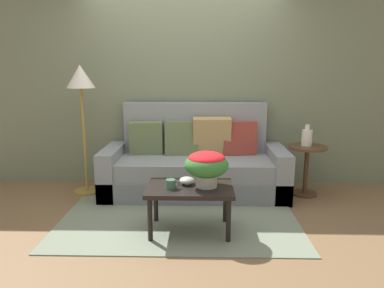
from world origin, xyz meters
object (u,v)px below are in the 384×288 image
(side_table, at_px, (307,161))
(snack_bowl, at_px, (187,180))
(potted_plant, at_px, (207,165))
(floor_lamp, at_px, (81,90))
(coffee_mug, at_px, (171,184))
(couch, at_px, (194,165))
(coffee_table, at_px, (190,192))
(table_vase, at_px, (307,137))

(side_table, height_order, snack_bowl, side_table)
(potted_plant, bearing_deg, floor_lamp, 144.23)
(coffee_mug, bearing_deg, snack_bowl, 40.91)
(couch, relative_size, coffee_mug, 16.93)
(floor_lamp, relative_size, potted_plant, 3.87)
(side_table, relative_size, floor_lamp, 0.39)
(potted_plant, distance_m, snack_bowl, 0.26)
(couch, bearing_deg, coffee_mug, -99.23)
(potted_plant, relative_size, snack_bowl, 2.79)
(coffee_table, xyz_separation_m, potted_plant, (0.15, 0.00, 0.27))
(floor_lamp, bearing_deg, snack_bowl, -37.88)
(snack_bowl, bearing_deg, couch, 87.22)
(side_table, bearing_deg, coffee_table, -142.88)
(couch, distance_m, potted_plant, 1.18)
(floor_lamp, bearing_deg, side_table, -0.31)
(snack_bowl, height_order, table_vase, table_vase)
(potted_plant, relative_size, coffee_mug, 3.10)
(couch, bearing_deg, snack_bowl, -92.78)
(table_vase, bearing_deg, side_table, -59.66)
(couch, xyz_separation_m, snack_bowl, (-0.05, -1.07, 0.14))
(couch, bearing_deg, table_vase, -2.44)
(coffee_mug, height_order, table_vase, table_vase)
(coffee_table, bearing_deg, potted_plant, 0.47)
(coffee_mug, bearing_deg, floor_lamp, 135.57)
(couch, height_order, coffee_mug, couch)
(side_table, distance_m, snack_bowl, 1.73)
(side_table, height_order, table_vase, table_vase)
(floor_lamp, xyz_separation_m, potted_plant, (1.48, -1.07, -0.62))
(side_table, bearing_deg, floor_lamp, 179.69)
(coffee_mug, bearing_deg, potted_plant, 11.49)
(potted_plant, bearing_deg, side_table, 40.37)
(couch, distance_m, coffee_mug, 1.22)
(couch, height_order, table_vase, couch)
(coffee_table, distance_m, coffee_mug, 0.21)
(table_vase, bearing_deg, coffee_mug, -143.74)
(couch, distance_m, snack_bowl, 1.08)
(potted_plant, xyz_separation_m, snack_bowl, (-0.18, 0.06, -0.17))
(coffee_table, relative_size, snack_bowl, 5.51)
(couch, height_order, coffee_table, couch)
(potted_plant, relative_size, table_vase, 1.58)
(table_vase, bearing_deg, floor_lamp, -179.90)
(side_table, xyz_separation_m, coffee_mug, (-1.56, -1.12, 0.07))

